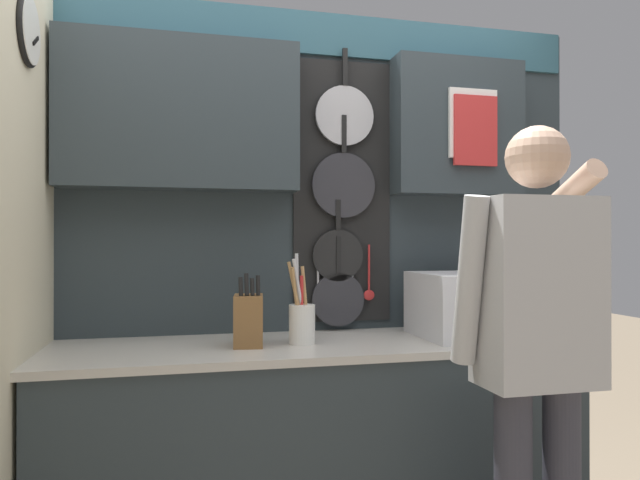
{
  "coord_description": "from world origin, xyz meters",
  "views": [
    {
      "loc": [
        -0.53,
        -2.23,
        1.29
      ],
      "look_at": [
        0.05,
        0.19,
        1.3
      ],
      "focal_mm": 32.0,
      "sensor_mm": 36.0,
      "label": 1
    }
  ],
  "objects_px": {
    "utensil_crock": "(302,320)",
    "microwave": "(480,304)",
    "knife_block": "(248,320)",
    "person": "(535,331)"
  },
  "relations": [
    {
      "from": "utensil_crock",
      "to": "microwave",
      "type": "bearing_deg",
      "value": -0.14
    },
    {
      "from": "microwave",
      "to": "knife_block",
      "type": "relative_size",
      "value": 1.88
    },
    {
      "from": "utensil_crock",
      "to": "person",
      "type": "distance_m",
      "value": 0.87
    },
    {
      "from": "knife_block",
      "to": "utensil_crock",
      "type": "distance_m",
      "value": 0.21
    },
    {
      "from": "knife_block",
      "to": "person",
      "type": "height_order",
      "value": "person"
    },
    {
      "from": "knife_block",
      "to": "utensil_crock",
      "type": "xyz_separation_m",
      "value": [
        0.21,
        0.0,
        -0.01
      ]
    },
    {
      "from": "microwave",
      "to": "person",
      "type": "distance_m",
      "value": 0.56
    },
    {
      "from": "person",
      "to": "microwave",
      "type": "bearing_deg",
      "value": 79.29
    },
    {
      "from": "utensil_crock",
      "to": "person",
      "type": "height_order",
      "value": "person"
    },
    {
      "from": "microwave",
      "to": "person",
      "type": "xyz_separation_m",
      "value": [
        -0.1,
        -0.55,
        -0.03
      ]
    }
  ]
}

